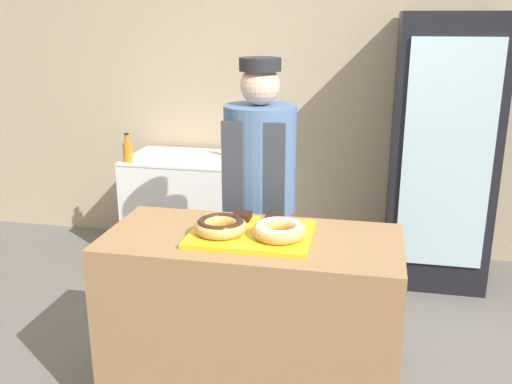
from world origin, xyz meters
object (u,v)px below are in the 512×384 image
Objects in this scene: serving_tray at (251,234)px; bottle_orange at (128,151)px; brownie_back_left at (242,216)px; brownie_back_right at (275,218)px; baker_person at (260,199)px; beverage_fridge at (441,151)px; bottle_orange_b at (227,145)px; chest_freezer at (191,206)px; donut_chocolate_glaze at (221,225)px; donut_light_glaze at (279,230)px.

bottle_orange is (-1.26, 1.50, -0.01)m from serving_tray.
brownie_back_right is (0.16, 0.00, 0.00)m from brownie_back_left.
beverage_fridge reaches higher than baker_person.
beverage_fridge is 8.34× the size of bottle_orange_b.
brownie_back_left is 1.00× the size of brownie_back_right.
brownie_back_right is 0.09× the size of chest_freezer.
donut_chocolate_glaze is at bearing -137.59° from brownie_back_right.
donut_chocolate_glaze is at bearing -122.14° from beverage_fridge.
baker_person is 1.27m from bottle_orange_b.
baker_person is 1.73× the size of chest_freezer.
donut_chocolate_glaze is 0.14× the size of baker_person.
donut_chocolate_glaze is at bearing -105.54° from brownie_back_left.
serving_tray is 0.67m from baker_person.
bottle_orange_b is at bearing 106.91° from brownie_back_left.
baker_person reaches higher than bottle_orange.
donut_chocolate_glaze reaches higher than serving_tray.
brownie_back_left is 0.38× the size of bottle_orange.
bottle_orange_b reaches higher than serving_tray.
donut_chocolate_glaze is 0.71m from baker_person.
baker_person is 7.27× the size of bottle_orange_b.
beverage_fridge is 8.64× the size of bottle_orange.
donut_chocolate_glaze is 1.92m from bottle_orange_b.
donut_light_glaze is 1.08× the size of bottle_orange.
beverage_fridge is 1.57m from bottle_orange_b.
beverage_fridge reaches higher than donut_light_glaze.
beverage_fridge is 2.26m from bottle_orange.
donut_chocolate_glaze is at bearing -162.69° from serving_tray.
brownie_back_right is 0.05× the size of baker_person.
bottle_orange reaches higher than brownie_back_left.
bottle_orange_b is (-0.67, 1.67, -0.04)m from brownie_back_right.
serving_tray is at bearing -72.17° from bottle_orange_b.
serving_tray is 0.17m from brownie_back_left.
baker_person is (-0.23, 0.70, -0.09)m from donut_light_glaze.
serving_tray is 0.17m from brownie_back_right.
brownie_back_left is at bearing -123.85° from beverage_fridge.
bottle_orange_b is at bearing 112.85° from baker_person.
bottle_orange is 0.75m from bottle_orange_b.
donut_chocolate_glaze is 1.00× the size of donut_light_glaze.
bottle_orange_b is (-0.72, 1.86, -0.05)m from donut_light_glaze.
brownie_back_right reaches higher than serving_tray.
brownie_back_right is 0.04× the size of beverage_fridge.
brownie_back_right is (0.08, 0.15, 0.03)m from serving_tray.
donut_light_glaze is 0.14× the size of baker_person.
beverage_fridge is at bearing 60.44° from serving_tray.
donut_light_glaze is at bearing -68.93° from bottle_orange_b.
bottle_orange is 0.97× the size of bottle_orange_b.
donut_chocolate_glaze is 0.28m from brownie_back_right.
baker_person reaches higher than chest_freezer.
donut_light_glaze is 2.84× the size of brownie_back_right.
beverage_fridge is at bearing 6.00° from bottle_orange.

